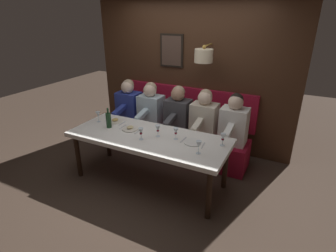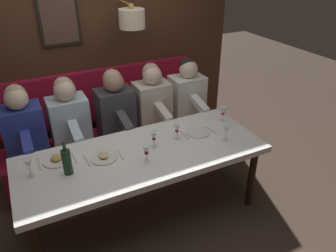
{
  "view_description": "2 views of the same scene",
  "coord_description": "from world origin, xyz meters",
  "px_view_note": "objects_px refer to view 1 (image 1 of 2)",
  "views": [
    {
      "loc": [
        -2.88,
        -1.76,
        2.32
      ],
      "look_at": [
        0.05,
        -0.28,
        0.92
      ],
      "focal_mm": 28.85,
      "sensor_mm": 36.0,
      "label": 1
    },
    {
      "loc": [
        -2.3,
        0.9,
        2.38
      ],
      "look_at": [
        0.05,
        -0.28,
        0.92
      ],
      "focal_mm": 34.76,
      "sensor_mm": 36.0,
      "label": 2
    }
  ],
  "objects_px": {
    "dining_table": "(148,140)",
    "wine_glass_2": "(223,137)",
    "diner_far": "(151,107)",
    "wine_glass_5": "(199,145)",
    "diner_near": "(204,116)",
    "wine_glass_3": "(98,115)",
    "wine_glass_0": "(176,131)",
    "wine_glass_1": "(158,129)",
    "wine_glass_4": "(141,132)",
    "diner_farthest": "(129,103)",
    "wine_bottle": "(109,120)",
    "diner_middle": "(178,111)",
    "diner_nearest": "(234,121)"
  },
  "relations": [
    {
      "from": "diner_middle",
      "to": "wine_glass_4",
      "type": "distance_m",
      "value": 1.03
    },
    {
      "from": "dining_table",
      "to": "wine_glass_0",
      "type": "relative_size",
      "value": 13.65
    },
    {
      "from": "wine_glass_3",
      "to": "wine_glass_4",
      "type": "relative_size",
      "value": 1.0
    },
    {
      "from": "dining_table",
      "to": "wine_glass_2",
      "type": "distance_m",
      "value": 1.03
    },
    {
      "from": "wine_glass_0",
      "to": "wine_glass_5",
      "type": "distance_m",
      "value": 0.47
    },
    {
      "from": "wine_glass_0",
      "to": "wine_glass_1",
      "type": "bearing_deg",
      "value": 97.02
    },
    {
      "from": "diner_near",
      "to": "wine_glass_1",
      "type": "xyz_separation_m",
      "value": [
        -0.84,
        0.36,
        0.04
      ]
    },
    {
      "from": "diner_near",
      "to": "wine_glass_5",
      "type": "height_order",
      "value": "diner_near"
    },
    {
      "from": "wine_glass_1",
      "to": "diner_nearest",
      "type": "bearing_deg",
      "value": -44.69
    },
    {
      "from": "wine_glass_2",
      "to": "wine_glass_5",
      "type": "relative_size",
      "value": 1.0
    },
    {
      "from": "wine_glass_2",
      "to": "wine_glass_3",
      "type": "xyz_separation_m",
      "value": [
        -0.08,
        1.94,
        0.0
      ]
    },
    {
      "from": "wine_glass_3",
      "to": "wine_glass_4",
      "type": "xyz_separation_m",
      "value": [
        -0.24,
        -0.92,
        -0.0
      ]
    },
    {
      "from": "wine_bottle",
      "to": "diner_farthest",
      "type": "bearing_deg",
      "value": 16.21
    },
    {
      "from": "wine_glass_1",
      "to": "wine_bottle",
      "type": "distance_m",
      "value": 0.8
    },
    {
      "from": "diner_near",
      "to": "diner_farthest",
      "type": "relative_size",
      "value": 1.0
    },
    {
      "from": "diner_nearest",
      "to": "wine_glass_3",
      "type": "relative_size",
      "value": 4.82
    },
    {
      "from": "diner_far",
      "to": "wine_glass_5",
      "type": "relative_size",
      "value": 4.82
    },
    {
      "from": "diner_far",
      "to": "wine_glass_2",
      "type": "xyz_separation_m",
      "value": [
        -0.7,
        -1.47,
        0.04
      ]
    },
    {
      "from": "wine_glass_2",
      "to": "wine_glass_4",
      "type": "height_order",
      "value": "same"
    },
    {
      "from": "wine_glass_3",
      "to": "wine_glass_4",
      "type": "distance_m",
      "value": 0.95
    },
    {
      "from": "diner_farthest",
      "to": "diner_near",
      "type": "bearing_deg",
      "value": -90.0
    },
    {
      "from": "wine_glass_5",
      "to": "wine_bottle",
      "type": "relative_size",
      "value": 0.55
    },
    {
      "from": "diner_far",
      "to": "wine_bottle",
      "type": "relative_size",
      "value": 2.64
    },
    {
      "from": "wine_glass_5",
      "to": "dining_table",
      "type": "bearing_deg",
      "value": 78.63
    },
    {
      "from": "wine_glass_2",
      "to": "wine_glass_4",
      "type": "bearing_deg",
      "value": 107.46
    },
    {
      "from": "wine_glass_0",
      "to": "wine_glass_2",
      "type": "bearing_deg",
      "value": -80.21
    },
    {
      "from": "diner_near",
      "to": "wine_glass_3",
      "type": "distance_m",
      "value": 1.64
    },
    {
      "from": "diner_near",
      "to": "wine_glass_3",
      "type": "relative_size",
      "value": 4.82
    },
    {
      "from": "wine_glass_4",
      "to": "wine_bottle",
      "type": "height_order",
      "value": "wine_bottle"
    },
    {
      "from": "diner_near",
      "to": "wine_glass_1",
      "type": "height_order",
      "value": "diner_near"
    },
    {
      "from": "diner_farthest",
      "to": "wine_glass_0",
      "type": "bearing_deg",
      "value": -121.73
    },
    {
      "from": "diner_near",
      "to": "wine_glass_2",
      "type": "bearing_deg",
      "value": -144.57
    },
    {
      "from": "wine_glass_4",
      "to": "wine_glass_5",
      "type": "distance_m",
      "value": 0.82
    },
    {
      "from": "wine_glass_4",
      "to": "wine_glass_0",
      "type": "bearing_deg",
      "value": -62.3
    },
    {
      "from": "diner_far",
      "to": "wine_glass_0",
      "type": "bearing_deg",
      "value": -133.36
    },
    {
      "from": "diner_near",
      "to": "wine_glass_0",
      "type": "xyz_separation_m",
      "value": [
        -0.81,
        0.11,
        0.04
      ]
    },
    {
      "from": "diner_nearest",
      "to": "diner_farthest",
      "type": "xyz_separation_m",
      "value": [
        0.0,
        1.89,
        0.0
      ]
    },
    {
      "from": "dining_table",
      "to": "diner_middle",
      "type": "xyz_separation_m",
      "value": [
        0.88,
        -0.04,
        0.14
      ]
    },
    {
      "from": "wine_glass_3",
      "to": "wine_bottle",
      "type": "relative_size",
      "value": 0.55
    },
    {
      "from": "dining_table",
      "to": "diner_farthest",
      "type": "relative_size",
      "value": 2.83
    },
    {
      "from": "dining_table",
      "to": "diner_farthest",
      "type": "xyz_separation_m",
      "value": [
        0.88,
        0.92,
        0.14
      ]
    },
    {
      "from": "diner_near",
      "to": "wine_glass_2",
      "type": "height_order",
      "value": "diner_near"
    },
    {
      "from": "wine_glass_3",
      "to": "wine_glass_5",
      "type": "height_order",
      "value": "same"
    },
    {
      "from": "wine_glass_2",
      "to": "diner_far",
      "type": "bearing_deg",
      "value": 64.33
    },
    {
      "from": "dining_table",
      "to": "diner_farthest",
      "type": "bearing_deg",
      "value": 46.34
    },
    {
      "from": "dining_table",
      "to": "wine_glass_2",
      "type": "bearing_deg",
      "value": -79.88
    },
    {
      "from": "wine_glass_0",
      "to": "wine_glass_1",
      "type": "relative_size",
      "value": 1.0
    },
    {
      "from": "diner_far",
      "to": "wine_glass_5",
      "type": "xyz_separation_m",
      "value": [
        -1.04,
        -1.27,
        0.04
      ]
    },
    {
      "from": "wine_glass_0",
      "to": "wine_glass_1",
      "type": "distance_m",
      "value": 0.26
    },
    {
      "from": "diner_nearest",
      "to": "wine_glass_5",
      "type": "relative_size",
      "value": 4.82
    }
  ]
}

